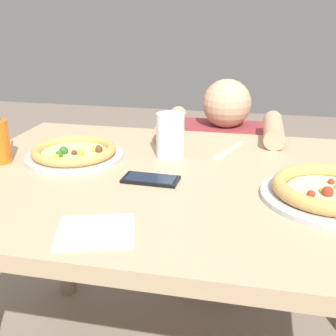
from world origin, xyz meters
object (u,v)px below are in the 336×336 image
(pizza_far, at_px, (74,153))
(water_cup_clear, at_px, (170,135))
(cell_phone, at_px, (151,179))
(diner_seated, at_px, (222,196))
(fork, at_px, (228,151))
(pizza_near, at_px, (329,191))

(pizza_far, relative_size, water_cup_clear, 2.18)
(water_cup_clear, bearing_deg, cell_phone, -93.08)
(diner_seated, bearing_deg, fork, -84.12)
(pizza_far, bearing_deg, cell_phone, -24.83)
(water_cup_clear, height_order, fork, water_cup_clear)
(pizza_near, distance_m, diner_seated, 0.86)
(pizza_near, distance_m, water_cup_clear, 0.50)
(pizza_far, distance_m, fork, 0.49)
(water_cup_clear, xyz_separation_m, cell_phone, (-0.01, -0.21, -0.07))
(pizza_near, distance_m, pizza_far, 0.74)
(pizza_near, height_order, diner_seated, diner_seated)
(fork, distance_m, diner_seated, 0.53)
(fork, height_order, cell_phone, cell_phone)
(pizza_far, height_order, water_cup_clear, water_cup_clear)
(pizza_far, bearing_deg, water_cup_clear, 15.41)
(water_cup_clear, relative_size, diner_seated, 0.15)
(pizza_near, relative_size, pizza_far, 1.09)
(pizza_near, bearing_deg, pizza_far, 168.36)
(fork, bearing_deg, pizza_near, -50.04)
(water_cup_clear, xyz_separation_m, fork, (0.17, 0.09, -0.07))
(water_cup_clear, relative_size, cell_phone, 0.90)
(water_cup_clear, xyz_separation_m, diner_seated, (0.13, 0.48, -0.41))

